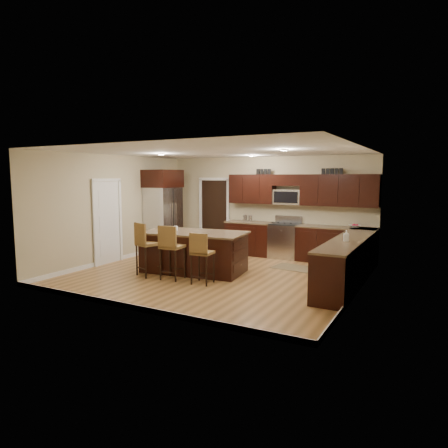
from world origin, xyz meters
The scene contains 23 objects.
floor centered at (0.00, 0.00, 0.00)m, with size 6.00×6.00×0.00m, color #A0733F.
ceiling centered at (0.00, 0.00, 2.70)m, with size 6.00×6.00×0.00m, color silver.
wall_back centered at (0.00, 2.75, 1.35)m, with size 6.00×6.00×0.00m, color tan.
wall_left centered at (-3.00, 0.00, 1.35)m, with size 5.50×5.50×0.00m, color tan.
wall_right centered at (3.00, 0.00, 1.35)m, with size 5.50×5.50×0.00m, color tan.
base_cabinets centered at (1.90, 1.45, 0.46)m, with size 4.02×3.96×0.92m.
upper_cabinets centered at (1.04, 2.58, 1.84)m, with size 4.00×0.33×0.80m.
range centered at (0.68, 2.45, 0.47)m, with size 0.76×0.64×1.11m.
microwave centered at (0.68, 2.60, 1.62)m, with size 0.76×0.31×0.40m, color silver.
doorway centered at (-1.65, 2.73, 1.03)m, with size 0.85×0.03×2.06m, color black.
pantry_door centered at (-2.98, -0.30, 1.02)m, with size 0.03×0.80×2.04m, color white.
letter_decor centered at (0.90, 2.58, 2.29)m, with size 2.20×0.03×0.15m, color black, non-canonical shape.
island centered at (-0.61, -0.02, 0.43)m, with size 2.47×1.50×0.92m.
stool_left centered at (-1.30, -0.87, 0.73)m, with size 0.56×0.56×1.17m.
stool_mid centered at (-0.64, -0.87, 0.72)m, with size 0.46×0.46×1.16m.
stool_right centered at (0.11, -0.87, 0.66)m, with size 0.42×0.42×1.05m.
refrigerator centered at (-2.62, 1.50, 1.20)m, with size 0.79×0.99×2.35m.
floor_mat centered at (1.31, 1.41, 0.01)m, with size 1.01×0.67×0.01m, color brown.
fruit_bowl centered at (2.47, 2.45, 0.96)m, with size 0.29×0.29×0.07m, color silver.
soap_bottle centered at (2.70, 0.29, 1.03)m, with size 0.10×0.10×0.21m, color #B2B2B2.
canister_tall centered at (-0.50, 2.45, 1.01)m, with size 0.12×0.12×0.18m, color silver.
canister_short centered at (-0.34, 2.45, 1.01)m, with size 0.11×0.11×0.17m, color silver.
island_jar centered at (-1.11, -0.02, 0.97)m, with size 0.10×0.10×0.10m, color white.
Camera 1 is at (4.27, -7.55, 2.17)m, focal length 32.00 mm.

